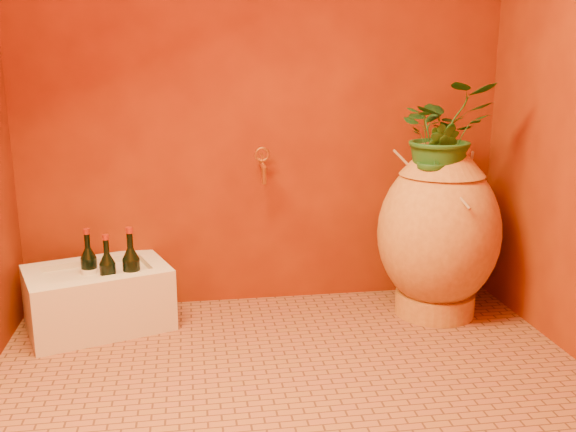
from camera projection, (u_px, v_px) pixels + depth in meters
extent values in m
plane|color=brown|center=(296.00, 387.00, 2.57)|extent=(2.50, 2.50, 0.00)
cube|color=#5E1905|center=(264.00, 64.00, 3.23)|extent=(2.50, 0.02, 2.50)
cylinder|color=#BA8234|center=(434.00, 302.00, 3.30)|extent=(0.43, 0.43, 0.11)
ellipsoid|color=#BA8234|center=(438.00, 233.00, 3.22)|extent=(0.66, 0.66, 0.76)
cone|color=#BA8234|center=(443.00, 163.00, 3.13)|extent=(0.45, 0.45, 0.11)
torus|color=#BA8234|center=(443.00, 149.00, 3.11)|extent=(0.28, 0.28, 0.05)
cylinder|color=olive|center=(429.00, 187.00, 3.10)|extent=(0.29, 0.33, 0.33)
cylinder|color=olive|center=(447.00, 183.00, 3.03)|extent=(0.08, 0.40, 0.18)
cylinder|color=olive|center=(468.00, 177.00, 3.08)|extent=(0.18, 0.30, 0.21)
cube|color=beige|center=(99.00, 300.00, 3.12)|extent=(0.76, 0.63, 0.27)
cube|color=beige|center=(101.00, 260.00, 3.25)|extent=(0.64, 0.29, 0.03)
cube|color=beige|center=(91.00, 283.00, 2.91)|extent=(0.64, 0.29, 0.03)
cube|color=beige|center=(35.00, 274.00, 3.04)|extent=(0.17, 0.28, 0.03)
cube|color=beige|center=(156.00, 268.00, 3.12)|extent=(0.17, 0.28, 0.03)
cylinder|color=black|center=(132.00, 279.00, 3.03)|extent=(0.08, 0.08, 0.19)
cone|color=black|center=(131.00, 254.00, 3.00)|extent=(0.08, 0.08, 0.05)
cylinder|color=black|center=(130.00, 240.00, 2.99)|extent=(0.03, 0.03, 0.08)
cylinder|color=#98230D|center=(129.00, 230.00, 2.98)|extent=(0.03, 0.03, 0.03)
cylinder|color=silver|center=(132.00, 279.00, 3.03)|extent=(0.09, 0.09, 0.09)
cylinder|color=black|center=(109.00, 282.00, 3.02)|extent=(0.07, 0.07, 0.18)
cone|color=black|center=(107.00, 259.00, 2.99)|extent=(0.07, 0.07, 0.05)
cylinder|color=black|center=(106.00, 246.00, 2.97)|extent=(0.03, 0.03, 0.07)
cylinder|color=#98230D|center=(105.00, 237.00, 2.96)|extent=(0.03, 0.03, 0.02)
cylinder|color=silver|center=(109.00, 282.00, 3.02)|extent=(0.08, 0.08, 0.08)
cylinder|color=black|center=(90.00, 276.00, 3.09)|extent=(0.08, 0.08, 0.18)
cone|color=black|center=(88.00, 253.00, 3.07)|extent=(0.08, 0.08, 0.05)
cylinder|color=black|center=(87.00, 241.00, 3.05)|extent=(0.03, 0.03, 0.07)
cylinder|color=#98230D|center=(86.00, 231.00, 3.04)|extent=(0.03, 0.03, 0.03)
cylinder|color=silver|center=(90.00, 276.00, 3.09)|extent=(0.08, 0.08, 0.08)
cylinder|color=#AD7328|center=(262.00, 165.00, 3.27)|extent=(0.03, 0.15, 0.03)
cylinder|color=#AD7328|center=(264.00, 176.00, 3.21)|extent=(0.02, 0.02, 0.09)
torus|color=#AD7328|center=(262.00, 154.00, 3.26)|extent=(0.08, 0.01, 0.08)
cylinder|color=#AD7328|center=(262.00, 160.00, 3.27)|extent=(0.01, 0.01, 0.05)
imported|color=#1B4D1D|center=(443.00, 133.00, 3.09)|extent=(0.45, 0.39, 0.50)
imported|color=#1B4D1D|center=(437.00, 158.00, 3.03)|extent=(0.24, 0.22, 0.34)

